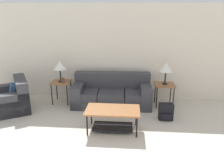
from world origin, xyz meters
The scene contains 10 objects.
wall_back centered at (0.00, 4.69, 1.30)m, with size 9.07×0.06×2.60m.
couch centered at (-0.05, 4.14, 0.30)m, with size 2.07×0.95×0.82m.
armchair centered at (-2.56, 3.56, 0.29)m, with size 1.35×1.40×0.80m.
coffee_table centered at (0.08, 2.76, 0.35)m, with size 1.10×0.61×0.47m.
side_table_left centered at (-1.42, 4.16, 0.53)m, with size 0.50×0.49×0.60m.
side_table_right centered at (1.32, 4.16, 0.53)m, with size 0.50×0.49×0.60m.
table_lamp_left centered at (-1.42, 4.16, 1.04)m, with size 0.33×0.33×0.56m.
table_lamp_right centered at (1.32, 4.16, 1.04)m, with size 0.33×0.33×0.56m.
backpack centered at (1.26, 3.35, 0.18)m, with size 0.32×0.27×0.38m.
picture_frame centered at (-1.35, 4.09, 0.66)m, with size 0.10×0.04×0.13m.
Camera 1 is at (0.40, -1.30, 2.31)m, focal length 35.00 mm.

